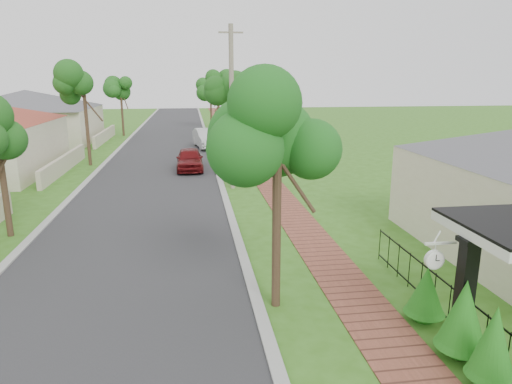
{
  "coord_description": "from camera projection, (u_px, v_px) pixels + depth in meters",
  "views": [
    {
      "loc": [
        -0.87,
        -8.83,
        5.58
      ],
      "look_at": [
        1.44,
        7.31,
        1.5
      ],
      "focal_mm": 32.0,
      "sensor_mm": 36.0,
      "label": 1
    }
  ],
  "objects": [
    {
      "name": "ground",
      "position": [
        238.0,
        341.0,
        9.95
      ],
      "size": [
        160.0,
        160.0,
        0.0
      ],
      "primitive_type": "plane",
      "color": "#346417",
      "rests_on": "ground"
    },
    {
      "name": "kerb_right",
      "position": [
        216.0,
        168.0,
        29.25
      ],
      "size": [
        0.3,
        120.0,
        0.1
      ],
      "primitive_type": "cube",
      "color": "#9E9E99",
      "rests_on": "ground"
    },
    {
      "name": "sidewalk",
      "position": [
        256.0,
        167.0,
        29.61
      ],
      "size": [
        1.5,
        120.0,
        0.03
      ],
      "primitive_type": "cube",
      "color": "brown",
      "rests_on": "ground"
    },
    {
      "name": "parked_car_white",
      "position": [
        207.0,
        138.0,
        37.31
      ],
      "size": [
        2.36,
        4.91,
        1.55
      ],
      "primitive_type": "imported",
      "rotation": [
        0.0,
        0.0,
        0.16
      ],
      "color": "silver",
      "rests_on": "ground"
    },
    {
      "name": "kerb_left",
      "position": [
        98.0,
        171.0,
        28.25
      ],
      "size": [
        0.3,
        120.0,
        0.1
      ],
      "primitive_type": "cube",
      "color": "#9E9E99",
      "rests_on": "ground"
    },
    {
      "name": "porch_post",
      "position": [
        463.0,
        302.0,
        9.35
      ],
      "size": [
        0.48,
        0.48,
        2.52
      ],
      "color": "black",
      "rests_on": "ground"
    },
    {
      "name": "hedge_row",
      "position": [
        477.0,
        333.0,
        8.76
      ],
      "size": [
        0.91,
        4.53,
        2.01
      ],
      "color": "#146517",
      "rests_on": "ground"
    },
    {
      "name": "station_clock",
      "position": [
        435.0,
        258.0,
        9.46
      ],
      "size": [
        0.69,
        0.13,
        0.59
      ],
      "color": "white",
      "rests_on": "ground"
    },
    {
      "name": "street_trees",
      "position": [
        163.0,
        92.0,
        34.23
      ],
      "size": [
        10.7,
        37.65,
        5.89
      ],
      "color": "#382619",
      "rests_on": "ground"
    },
    {
      "name": "utility_pole",
      "position": [
        232.0,
        108.0,
        22.8
      ],
      "size": [
        1.2,
        0.24,
        8.12
      ],
      "color": "gray",
      "rests_on": "ground"
    },
    {
      "name": "far_house_grey",
      "position": [
        28.0,
        116.0,
        39.98
      ],
      "size": [
        15.56,
        15.56,
        4.6
      ],
      "color": "beige",
      "rests_on": "ground"
    },
    {
      "name": "near_tree",
      "position": [
        278.0,
        134.0,
        10.49
      ],
      "size": [
        2.12,
        2.12,
        5.43
      ],
      "color": "#382619",
      "rests_on": "ground"
    },
    {
      "name": "picket_fence",
      "position": [
        450.0,
        304.0,
        10.5
      ],
      "size": [
        0.03,
        8.02,
        1.0
      ],
      "color": "black",
      "rests_on": "ground"
    },
    {
      "name": "road",
      "position": [
        158.0,
        169.0,
        28.75
      ],
      "size": [
        7.0,
        120.0,
        0.02
      ],
      "primitive_type": "cube",
      "color": "#28282B",
      "rests_on": "ground"
    },
    {
      "name": "parked_car_red",
      "position": [
        190.0,
        159.0,
        28.28
      ],
      "size": [
        1.63,
        3.99,
        1.36
      ],
      "primitive_type": "imported",
      "rotation": [
        0.0,
        0.0,
        0.01
      ],
      "color": "#620E11",
      "rests_on": "ground"
    }
  ]
}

